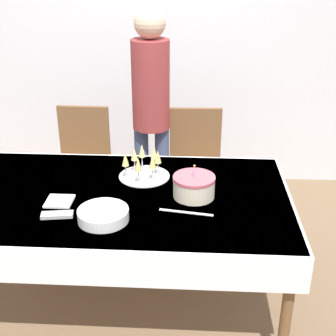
# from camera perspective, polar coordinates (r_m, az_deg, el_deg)

# --- Properties ---
(ground_plane) EXTENTS (12.00, 12.00, 0.00)m
(ground_plane) POSITION_cam_1_polar(r_m,az_deg,el_deg) (3.19, -5.22, -15.24)
(ground_plane) COLOR brown
(wall_back) EXTENTS (8.00, 0.05, 2.70)m
(wall_back) POSITION_cam_1_polar(r_m,az_deg,el_deg) (4.31, -2.43, 15.59)
(wall_back) COLOR silver
(wall_back) RESTS_ON ground_plane
(dining_table) EXTENTS (2.00, 1.15, 0.76)m
(dining_table) POSITION_cam_1_polar(r_m,az_deg,el_deg) (2.81, -5.74, -4.99)
(dining_table) COLOR white
(dining_table) RESTS_ON ground_plane
(dining_chair_far_left) EXTENTS (0.43, 0.43, 0.97)m
(dining_chair_far_left) POSITION_cam_1_polar(r_m,az_deg,el_deg) (3.73, -10.33, 0.55)
(dining_chair_far_left) COLOR brown
(dining_chair_far_left) RESTS_ON ground_plane
(dining_chair_far_right) EXTENTS (0.43, 0.43, 0.97)m
(dining_chair_far_right) POSITION_cam_1_polar(r_m,az_deg,el_deg) (3.63, 3.32, 0.23)
(dining_chair_far_right) COLOR brown
(dining_chair_far_right) RESTS_ON ground_plane
(birthday_cake) EXTENTS (0.24, 0.24, 0.20)m
(birthday_cake) POSITION_cam_1_polar(r_m,az_deg,el_deg) (2.71, 3.18, -2.22)
(birthday_cake) COLOR beige
(birthday_cake) RESTS_ON dining_table
(champagne_tray) EXTENTS (0.32, 0.32, 0.18)m
(champagne_tray) POSITION_cam_1_polar(r_m,az_deg,el_deg) (2.93, -2.97, 0.49)
(champagne_tray) COLOR silver
(champagne_tray) RESTS_ON dining_table
(plate_stack_main) EXTENTS (0.27, 0.27, 0.06)m
(plate_stack_main) POSITION_cam_1_polar(r_m,az_deg,el_deg) (2.51, -7.90, -5.69)
(plate_stack_main) COLOR white
(plate_stack_main) RESTS_ON dining_table
(cake_knife) EXTENTS (0.30, 0.07, 0.00)m
(cake_knife) POSITION_cam_1_polar(r_m,az_deg,el_deg) (2.57, 2.22, -5.43)
(cake_knife) COLOR silver
(cake_knife) RESTS_ON dining_table
(fork_pile) EXTENTS (0.18, 0.08, 0.02)m
(fork_pile) POSITION_cam_1_polar(r_m,az_deg,el_deg) (2.60, -13.36, -5.58)
(fork_pile) COLOR silver
(fork_pile) RESTS_ON dining_table
(napkin_pile) EXTENTS (0.15, 0.15, 0.01)m
(napkin_pile) POSITION_cam_1_polar(r_m,az_deg,el_deg) (2.73, -13.09, -3.97)
(napkin_pile) COLOR white
(napkin_pile) RESTS_ON dining_table
(person_standing) EXTENTS (0.28, 0.28, 1.71)m
(person_standing) POSITION_cam_1_polar(r_m,az_deg,el_deg) (3.51, -2.09, 8.18)
(person_standing) COLOR #3F4C72
(person_standing) RESTS_ON ground_plane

